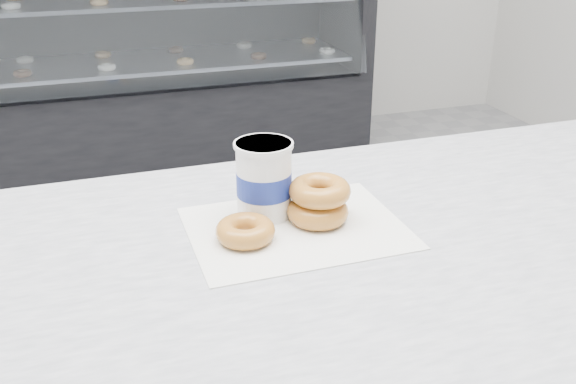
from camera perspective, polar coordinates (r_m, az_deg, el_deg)
name	(u,v)px	position (r m, az deg, el deg)	size (l,w,h in m)	color
display_case	(145,78)	(3.64, -12.63, 9.88)	(2.40, 0.74, 1.25)	black
wax_paper	(296,228)	(1.03, 0.72, -3.21)	(0.34, 0.26, 0.00)	white
donut_single	(245,231)	(0.99, -3.81, -3.45)	(0.09, 0.09, 0.03)	#BA7E33
donut_stack	(319,201)	(1.04, 2.75, -0.80)	(0.12, 0.12, 0.07)	#BA7E33
coffee_cup	(264,179)	(1.05, -2.15, 1.16)	(0.11, 0.11, 0.13)	white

